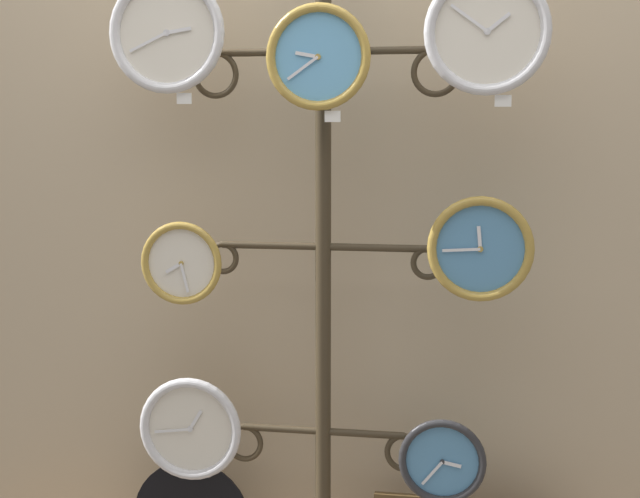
% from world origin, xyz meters
% --- Properties ---
extents(shop_wall, '(4.40, 0.04, 2.80)m').
position_xyz_m(shop_wall, '(0.00, 0.57, 1.40)').
color(shop_wall, tan).
rests_on(shop_wall, ground_plane).
extents(display_stand, '(0.71, 0.43, 1.81)m').
position_xyz_m(display_stand, '(0.00, 0.41, 0.59)').
color(display_stand, '#382D1E').
rests_on(display_stand, ground_plane).
extents(clock_top_left, '(0.31, 0.04, 0.31)m').
position_xyz_m(clock_top_left, '(-0.39, 0.32, 1.57)').
color(clock_top_left, silver).
extents(clock_top_center, '(0.26, 0.04, 0.26)m').
position_xyz_m(clock_top_center, '(0.01, 0.30, 1.50)').
color(clock_top_center, '#60A8DB').
extents(clock_top_right, '(0.30, 0.04, 0.30)m').
position_xyz_m(clock_top_right, '(0.42, 0.29, 1.55)').
color(clock_top_right, silver).
extents(clock_middle_left, '(0.22, 0.04, 0.22)m').
position_xyz_m(clock_middle_left, '(-0.37, 0.32, 0.97)').
color(clock_middle_left, silver).
extents(clock_middle_right, '(0.27, 0.04, 0.27)m').
position_xyz_m(clock_middle_right, '(0.41, 0.32, 1.03)').
color(clock_middle_right, '#4C84B2').
extents(clock_bottom_left, '(0.29, 0.04, 0.29)m').
position_xyz_m(clock_bottom_left, '(-0.35, 0.32, 0.52)').
color(clock_bottom_left, silver).
extents(clock_bottom_right, '(0.23, 0.04, 0.23)m').
position_xyz_m(clock_bottom_right, '(0.33, 0.31, 0.47)').
color(clock_bottom_right, '#4C84B2').
extents(price_tag_upper, '(0.04, 0.00, 0.03)m').
position_xyz_m(price_tag_upper, '(-0.35, 0.32, 1.40)').
color(price_tag_upper, white).
extents(price_tag_mid, '(0.04, 0.00, 0.03)m').
position_xyz_m(price_tag_mid, '(0.04, 0.30, 1.35)').
color(price_tag_mid, white).
extents(price_tag_lower, '(0.04, 0.00, 0.03)m').
position_xyz_m(price_tag_lower, '(0.46, 0.29, 1.39)').
color(price_tag_lower, white).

